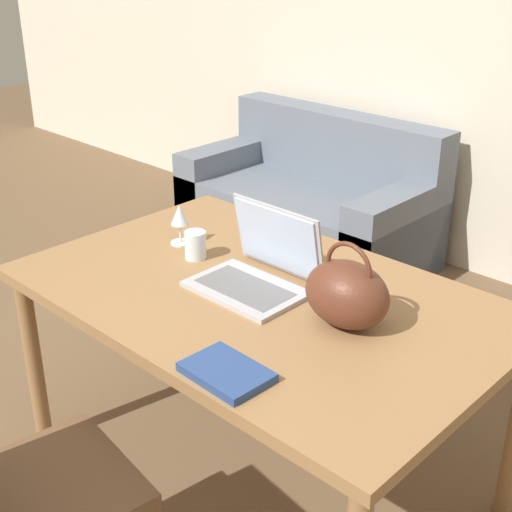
% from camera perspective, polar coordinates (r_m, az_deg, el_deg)
% --- Properties ---
extents(dining_table, '(1.57, 1.00, 0.75)m').
position_cam_1_polar(dining_table, '(2.32, 0.29, -4.42)').
color(dining_table, olive).
rests_on(dining_table, ground_plane).
extents(chair, '(0.50, 0.50, 0.97)m').
position_cam_1_polar(chair, '(1.99, -18.91, -16.61)').
color(chair, brown).
rests_on(chair, ground_plane).
extents(couch, '(1.48, 0.78, 0.82)m').
position_cam_1_polar(couch, '(4.28, 4.34, 3.91)').
color(couch, slate).
rests_on(couch, ground_plane).
extents(laptop, '(0.37, 0.30, 0.26)m').
position_cam_1_polar(laptop, '(2.31, 0.40, -0.75)').
color(laptop, '#ADADB2').
rests_on(laptop, dining_table).
extents(drinking_glass, '(0.08, 0.08, 0.10)m').
position_cam_1_polar(drinking_glass, '(2.51, -4.87, 0.89)').
color(drinking_glass, silver).
rests_on(drinking_glass, dining_table).
extents(wine_glass, '(0.08, 0.08, 0.15)m').
position_cam_1_polar(wine_glass, '(2.61, -6.13, 3.08)').
color(wine_glass, silver).
rests_on(wine_glass, dining_table).
extents(handbag, '(0.27, 0.20, 0.26)m').
position_cam_1_polar(handbag, '(2.08, 7.28, -2.99)').
color(handbag, '#592D1E').
rests_on(handbag, dining_table).
extents(book, '(0.23, 0.17, 0.02)m').
position_cam_1_polar(book, '(1.88, -2.37, -9.28)').
color(book, navy).
rests_on(book, dining_table).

